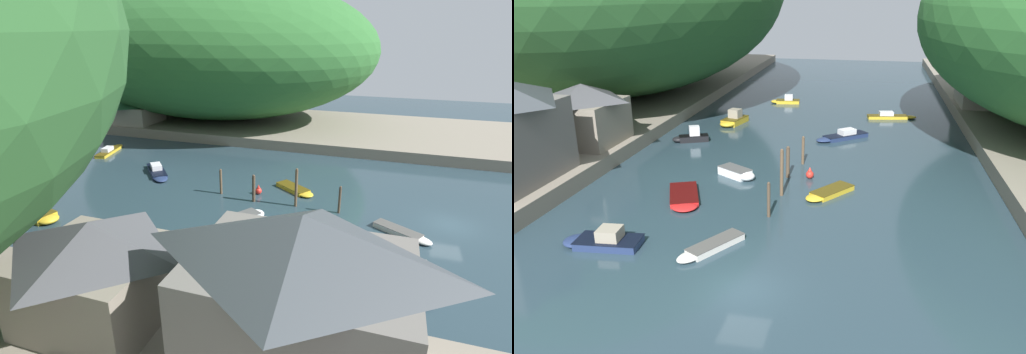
# 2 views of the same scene
# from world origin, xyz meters

# --- Properties ---
(water_surface) EXTENTS (130.00, 130.00, 0.00)m
(water_surface) POSITION_xyz_m (0.00, 30.00, 0.00)
(water_surface) COLOR #283D47
(water_surface) RESTS_ON ground
(left_bank) EXTENTS (22.00, 120.00, 1.35)m
(left_bank) POSITION_xyz_m (-26.80, 30.00, 0.68)
(left_bank) COLOR gray
(left_bank) RESTS_ON ground
(boathouse_shed) EXTENTS (6.49, 6.99, 5.43)m
(boathouse_shed) POSITION_xyz_m (-19.62, 18.73, 4.16)
(boathouse_shed) COLOR gray
(boathouse_shed) RESTS_ON left_bank
(right_bank_cottage) EXTENTS (7.11, 8.16, 3.77)m
(right_bank_cottage) POSITION_xyz_m (19.61, 43.67, 3.30)
(right_bank_cottage) COLOR gray
(right_bank_cottage) RESTS_ON right_bank
(boat_yellow_tender) EXTENTS (4.92, 2.21, 1.20)m
(boat_yellow_tender) POSITION_xyz_m (-9.58, 2.98, 0.36)
(boat_yellow_tender) COLOR navy
(boat_yellow_tender) RESTS_ON water_surface
(boat_red_skiff) EXTENTS (6.06, 2.39, 0.86)m
(boat_red_skiff) POSITION_xyz_m (8.36, 39.77, 0.27)
(boat_red_skiff) COLOR gold
(boat_red_skiff) RESTS_ON water_surface
(boat_mid_channel) EXTENTS (3.69, 3.02, 0.72)m
(boat_mid_channel) POSITION_xyz_m (-4.57, 16.14, 0.36)
(boat_mid_channel) COLOR white
(boat_mid_channel) RESTS_ON water_surface
(boat_cabin_cruiser) EXTENTS (3.81, 5.62, 0.42)m
(boat_cabin_cruiser) POSITION_xyz_m (-7.23, 10.58, 0.20)
(boat_cabin_cruiser) COLOR red
(boat_cabin_cruiser) RESTS_ON water_surface
(boat_white_cruiser) EXTENTS (5.58, 5.10, 0.98)m
(boat_white_cruiser) POSITION_xyz_m (2.95, 29.41, 0.30)
(boat_white_cruiser) COLOR navy
(boat_white_cruiser) RESTS_ON water_surface
(boat_far_right_bank) EXTENTS (3.79, 4.51, 0.41)m
(boat_far_right_bank) POSITION_xyz_m (3.00, 13.67, 0.20)
(boat_far_right_bank) COLOR gold
(boat_far_right_bank) RESTS_ON water_surface
(boat_navy_launch) EXTENTS (3.80, 2.57, 1.60)m
(boat_navy_launch) POSITION_xyz_m (-12.14, 25.38, 0.48)
(boat_navy_launch) COLOR black
(boat_navy_launch) RESTS_ON water_surface
(boat_open_rowboat) EXTENTS (2.76, 4.74, 1.66)m
(boat_open_rowboat) POSITION_xyz_m (-9.78, 33.21, 0.50)
(boat_open_rowboat) COLOR gold
(boat_open_rowboat) RESTS_ON water_surface
(boat_small_dinghy) EXTENTS (3.42, 4.68, 0.43)m
(boat_small_dinghy) POSITION_xyz_m (-3.08, 3.63, 0.21)
(boat_small_dinghy) COLOR silver
(boat_small_dinghy) RESTS_ON water_surface
(boat_moored_right) EXTENTS (4.09, 2.01, 1.16)m
(boat_moored_right) POSITION_xyz_m (-5.86, 46.00, 0.35)
(boat_moored_right) COLOR gold
(boat_moored_right) RESTS_ON water_surface
(mooring_post_nearest) EXTENTS (0.23, 0.23, 2.54)m
(mooring_post_nearest) POSITION_xyz_m (-0.56, 9.05, 1.28)
(mooring_post_nearest) COLOR #4C3D2D
(mooring_post_nearest) RESTS_ON water_surface
(mooring_post_second) EXTENTS (0.26, 0.26, 3.67)m
(mooring_post_second) POSITION_xyz_m (-0.38, 12.98, 1.84)
(mooring_post_second) COLOR brown
(mooring_post_second) RESTS_ON water_surface
(mooring_post_middle) EXTENTS (0.30, 0.30, 2.69)m
(mooring_post_middle) POSITION_xyz_m (-0.59, 16.95, 1.35)
(mooring_post_middle) COLOR #4C3D2D
(mooring_post_middle) RESTS_ON water_surface
(mooring_post_fourth) EXTENTS (0.25, 0.25, 2.57)m
(mooring_post_fourth) POSITION_xyz_m (0.16, 20.57, 1.29)
(mooring_post_fourth) COLOR brown
(mooring_post_fourth) RESTS_ON water_surface
(channel_buoy_near) EXTENTS (0.65, 0.65, 0.98)m
(channel_buoy_near) POSITION_xyz_m (1.23, 17.07, 0.38)
(channel_buoy_near) COLOR red
(channel_buoy_near) RESTS_ON water_surface
(person_on_quay) EXTENTS (0.28, 0.41, 1.69)m
(person_on_quay) POSITION_xyz_m (-17.32, 21.82, 2.33)
(person_on_quay) COLOR #282D3D
(person_on_quay) RESTS_ON left_bank
(person_by_boathouse) EXTENTS (0.23, 0.39, 1.69)m
(person_by_boathouse) POSITION_xyz_m (-16.85, 18.92, 2.33)
(person_by_boathouse) COLOR #282D3D
(person_by_boathouse) RESTS_ON left_bank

